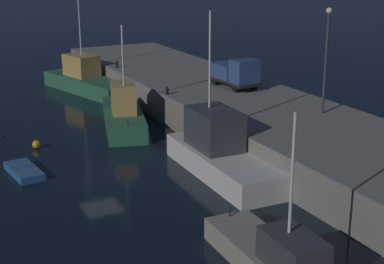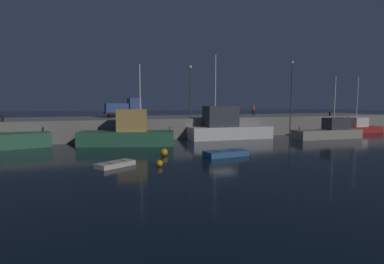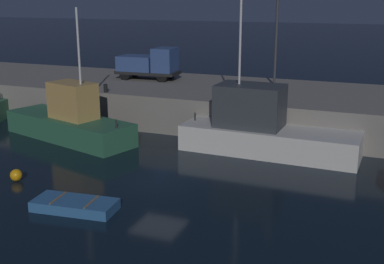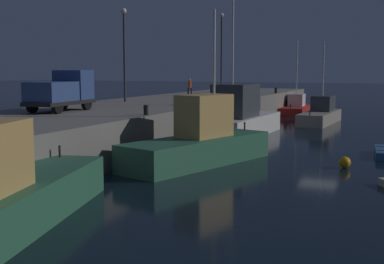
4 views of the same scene
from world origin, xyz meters
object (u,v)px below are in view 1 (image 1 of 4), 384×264
Objects in this scene: mooring_buoy_near at (36,144)px; bollard_west at (167,91)px; fishing_boat_orange at (220,153)px; fishing_trawler_green at (278,261)px; fishing_boat_blue at (124,114)px; lamp_post_west at (326,52)px; utility_truck at (235,73)px; bollard_central at (117,64)px; fishing_trawler_red at (87,80)px; rowboat_white_mid at (24,171)px.

bollard_west reaches higher than mooring_buoy_near.
fishing_trawler_green is at bearing -18.51° from fishing_boat_orange.
fishing_boat_blue reaches higher than mooring_buoy_near.
mooring_buoy_near is (-22.87, -5.30, -0.58)m from fishing_trawler_green.
lamp_post_west reaches higher than utility_truck.
bollard_west is at bearing 171.50° from fishing_boat_orange.
lamp_post_west is at bearing 17.23° from bollard_central.
fishing_trawler_red is 18.35m from mooring_buoy_near.
bollard_west is at bearing -143.75° from lamp_post_west.
mooring_buoy_near is 17.89m from utility_truck.
utility_truck is at bearing 152.89° from fishing_trawler_green.
lamp_post_west is (-1.49, 9.43, 5.54)m from fishing_boat_orange.
mooring_buoy_near is at bearing -166.97° from fishing_trawler_green.
fishing_boat_orange reaches higher than fishing_trawler_green.
fishing_boat_blue reaches higher than bollard_west.
fishing_trawler_red is at bearing 150.80° from mooring_buoy_near.
fishing_trawler_red reaches higher than bollard_central.
fishing_trawler_red is 1.25× the size of fishing_boat_blue.
utility_truck reaches higher than mooring_buoy_near.
utility_truck reaches higher than bollard_west.
fishing_boat_blue reaches higher than utility_truck.
fishing_boat_blue is 1.98× the size of utility_truck.
bollard_central is at bearing 174.99° from fishing_boat_orange.
fishing_boat_orange is 14.29m from utility_truck.
fishing_boat_orange is at bearing 63.49° from rowboat_white_mid.
bollard_central is (-14.33, 11.60, 2.54)m from mooring_buoy_near.
lamp_post_west reaches higher than rowboat_white_mid.
fishing_trawler_green is at bearing -5.23° from fishing_boat_blue.
fishing_boat_blue is 12.64m from fishing_boat_orange.
fishing_trawler_green is (24.83, -2.27, -0.31)m from fishing_boat_blue.
fishing_boat_orange is 1.41× the size of lamp_post_west.
fishing_trawler_green is at bearing -13.70° from bollard_west.
mooring_buoy_near is 0.12× the size of utility_truck.
rowboat_white_mid is (-17.99, -7.22, -0.66)m from fishing_trawler_green.
bollard_central is (-13.33, -5.91, -0.96)m from utility_truck.
fishing_boat_blue is 13.12m from bollard_central.
mooring_buoy_near is 0.98× the size of bollard_central.
fishing_boat_blue is at bearing -5.60° from fishing_trawler_red.
mooring_buoy_near is at bearing -75.50° from fishing_boat_blue.
fishing_boat_orange is at bearing -8.50° from bollard_west.
fishing_boat_orange reaches higher than utility_truck.
mooring_buoy_near is (16.00, -8.94, -0.87)m from fishing_trawler_red.
fishing_trawler_red reaches higher than lamp_post_west.
fishing_trawler_green is at bearing 21.86° from rowboat_white_mid.
fishing_trawler_red is 2.47× the size of utility_truck.
lamp_post_west is at bearing 21.58° from fishing_trawler_red.
fishing_boat_orange is at bearing -5.01° from bollard_central.
fishing_trawler_red is at bearing -171.20° from bollard_west.
fishing_trawler_red is 14.11m from fishing_boat_blue.
fishing_trawler_red is 27.56m from lamp_post_west.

